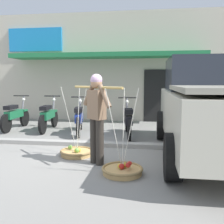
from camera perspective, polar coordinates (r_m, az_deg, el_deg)
The scene contains 12 objects.
ground_plane at distance 5.63m, azimuth -7.80°, elevation -9.24°, with size 90.00×90.00×0.00m, color gray.
sidewalk_curb at distance 6.27m, azimuth -6.06°, elevation -7.06°, with size 20.00×0.24×0.10m, color gray.
fruit_vendor at distance 4.74m, azimuth -3.46°, elevation -0.19°, with size 1.09×0.98×1.70m.
fruit_basket_left_side at distance 5.49m, azimuth -7.92°, elevation -8.86°, with size 0.70×0.70×1.45m.
fruit_basket_right_side at distance 4.41m, azimuth 2.34°, elevation -12.79°, with size 0.70×0.70×1.45m.
motorcycle_nearest_shop at distance 8.78m, azimuth -20.90°, elevation -0.77°, with size 0.54×1.82×1.09m.
motorcycle_second_in_row at distance 8.31m, azimuth -14.07°, elevation -0.94°, with size 0.54×1.82×1.09m.
motorcycle_third_in_row at distance 7.63m, azimuth -7.36°, elevation -1.48°, with size 0.59×1.80×1.09m.
motorcycle_end_of_row at distance 7.22m, azimuth 3.61°, elevation -1.91°, with size 0.54×1.81×1.09m.
parked_truck at distance 5.76m, azimuth 21.55°, elevation 1.16°, with size 2.17×4.73×2.10m.
storefront_building at distance 12.49m, azimuth 0.89°, elevation 9.42°, with size 13.00×6.00×4.20m.
wooden_crate at distance 7.18m, azimuth 12.18°, elevation -4.49°, with size 0.44×0.36×0.32m, color olive.
Camera 1 is at (1.49, -5.20, 1.56)m, focal length 40.75 mm.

